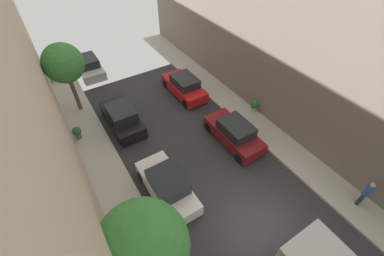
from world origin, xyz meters
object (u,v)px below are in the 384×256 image
object	(u,v)px
parked_car_left_2	(167,186)
parked_car_left_3	(122,117)
pedestrian	(366,193)
potted_plant_0	(127,251)
potted_plant_2	(51,76)
parked_car_left_4	(89,66)
street_tree_2	(63,64)
parked_car_right_1	(234,133)
potted_plant_1	(254,105)
parked_car_right_2	(184,86)
potted_plant_3	(77,132)
street_tree_0	(143,247)

from	to	relation	value
parked_car_left_2	parked_car_left_3	distance (m)	6.36
pedestrian	potted_plant_0	distance (m)	11.63
potted_plant_0	potted_plant_2	distance (m)	16.28
parked_car_left_4	street_tree_2	size ratio (longest dim) A/B	0.84
pedestrian	potted_plant_0	xyz separation A→B (m)	(-10.95, 3.89, -0.40)
parked_car_left_4	potted_plant_2	bearing A→B (deg)	176.29
parked_car_right_1	potted_plant_1	xyz separation A→B (m)	(3.08, 1.50, -0.11)
parked_car_right_2	potted_plant_1	world-z (taller)	parked_car_right_2
street_tree_2	potted_plant_3	world-z (taller)	street_tree_2
parked_car_right_2	potted_plant_0	distance (m)	12.41
parked_car_left_2	parked_car_right_1	xyz separation A→B (m)	(5.40, 1.18, 0.00)
parked_car_left_3	potted_plant_2	size ratio (longest dim) A/B	4.69
parked_car_right_1	potted_plant_2	distance (m)	15.65
parked_car_left_3	parked_car_right_2	xyz separation A→B (m)	(5.40, 0.89, 0.00)
parked_car_right_1	parked_car_right_2	world-z (taller)	same
street_tree_2	potted_plant_0	size ratio (longest dim) A/B	5.22
parked_car_left_2	potted_plant_0	bearing A→B (deg)	-147.44
potted_plant_1	street_tree_2	bearing A→B (deg)	146.77
parked_car_right_2	street_tree_0	bearing A→B (deg)	-126.02
street_tree_0	potted_plant_3	bearing A→B (deg)	92.26
parked_car_left_4	parked_car_right_1	bearing A→B (deg)	-67.45
parked_car_right_1	street_tree_2	xyz separation A→B (m)	(-7.44, 8.39, 3.10)
parked_car_right_2	potted_plant_2	world-z (taller)	parked_car_right_2
parked_car_left_3	potted_plant_2	distance (m)	8.56
street_tree_2	potted_plant_1	world-z (taller)	street_tree_2
street_tree_2	parked_car_left_2	bearing A→B (deg)	-77.97
parked_car_right_2	pedestrian	world-z (taller)	pedestrian
street_tree_2	potted_plant_3	distance (m)	4.42
parked_car_left_2	potted_plant_1	xyz separation A→B (m)	(8.48, 2.68, -0.11)
parked_car_left_2	potted_plant_1	size ratio (longest dim) A/B	4.92
street_tree_0	street_tree_2	xyz separation A→B (m)	(0.48, 13.22, -0.45)
parked_car_left_4	street_tree_0	bearing A→B (deg)	-98.05
parked_car_left_2	pedestrian	xyz separation A→B (m)	(7.97, -5.79, 0.35)
street_tree_0	parked_car_left_3	bearing A→B (deg)	75.86
parked_car_left_4	pedestrian	size ratio (longest dim) A/B	2.44
parked_car_left_2	parked_car_right_2	world-z (taller)	same
parked_car_right_1	potted_plant_0	world-z (taller)	parked_car_right_1
parked_car_left_3	potted_plant_0	size ratio (longest dim) A/B	4.40
potted_plant_1	potted_plant_3	world-z (taller)	potted_plant_3
parked_car_right_2	street_tree_2	size ratio (longest dim) A/B	0.84
parked_car_left_3	parked_car_right_1	bearing A→B (deg)	-43.85
street_tree_0	street_tree_2	world-z (taller)	street_tree_0
pedestrian	parked_car_left_3	bearing A→B (deg)	123.24
parked_car_right_2	street_tree_2	world-z (taller)	street_tree_2
potted_plant_1	parked_car_left_2	bearing A→B (deg)	-162.47
pedestrian	potted_plant_2	distance (m)	22.96
parked_car_left_4	potted_plant_0	distance (m)	16.36
street_tree_2	potted_plant_1	bearing A→B (deg)	-33.23
street_tree_2	potted_plant_1	distance (m)	12.98
street_tree_0	potted_plant_2	distance (m)	18.39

